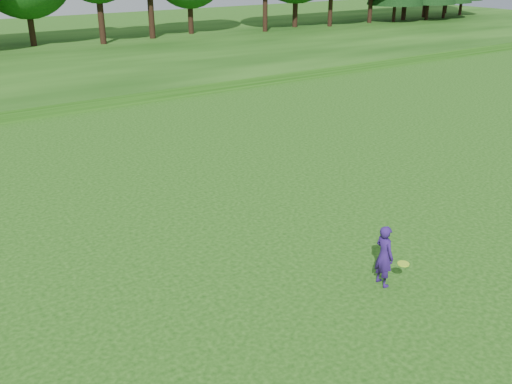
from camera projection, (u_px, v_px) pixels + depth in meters
ground at (336, 264)px, 14.85m from camera, size 140.00×140.00×0.00m
berm at (17, 63)px, 40.66m from camera, size 130.00×30.00×0.60m
walking_path at (83, 107)px, 30.09m from camera, size 130.00×1.60×0.04m
woman at (384, 256)px, 13.67m from camera, size 0.50×0.93×1.57m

